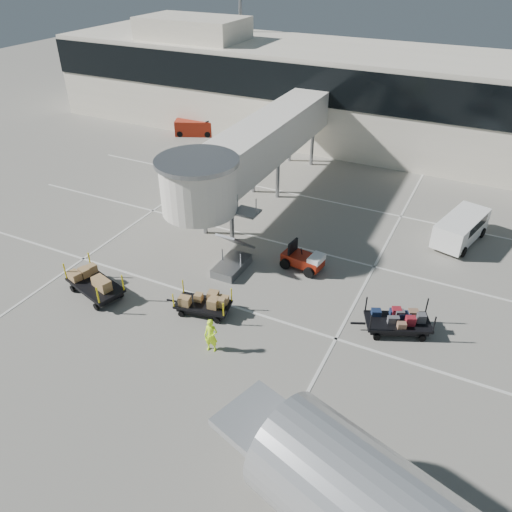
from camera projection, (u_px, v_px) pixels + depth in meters
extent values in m
plane|color=gray|center=(208.00, 327.00, 24.91)|extent=(140.00, 140.00, 0.00)
cube|color=silver|center=(228.00, 305.00, 26.41)|extent=(40.00, 0.15, 0.02)
cube|color=silver|center=(281.00, 243.00, 31.68)|extent=(40.00, 0.15, 0.02)
cube|color=silver|center=(320.00, 199.00, 36.95)|extent=(40.00, 0.15, 0.02)
cube|color=silver|center=(379.00, 258.00, 30.19)|extent=(0.15, 30.00, 0.02)
cube|color=silver|center=(161.00, 205.00, 36.17)|extent=(0.15, 30.00, 0.02)
cube|color=#EEE4CD|center=(376.00, 98.00, 45.34)|extent=(64.00, 12.00, 8.00)
cube|color=black|center=(360.00, 92.00, 39.70)|extent=(64.00, 0.12, 3.20)
cube|color=#EEE4CD|center=(193.00, 28.00, 47.85)|extent=(10.00, 6.00, 2.00)
cylinder|color=gray|center=(241.00, 37.00, 52.43)|extent=(0.36, 0.36, 15.00)
cube|color=white|center=(266.00, 139.00, 35.37)|extent=(3.00, 18.00, 2.80)
cylinder|color=white|center=(198.00, 188.00, 28.59)|extent=(4.40, 4.40, 3.00)
cylinder|color=gray|center=(197.00, 161.00, 27.73)|extent=(4.80, 4.80, 0.25)
cylinder|color=gray|center=(205.00, 213.00, 32.02)|extent=(0.28, 0.28, 2.90)
cylinder|color=gray|center=(232.00, 220.00, 31.27)|extent=(0.28, 0.28, 2.90)
cylinder|color=gray|center=(253.00, 174.00, 37.29)|extent=(0.28, 0.28, 2.90)
cylinder|color=gray|center=(278.00, 179.00, 36.54)|extent=(0.28, 0.28, 2.90)
cylinder|color=gray|center=(290.00, 144.00, 42.56)|extent=(0.28, 0.28, 2.90)
cylinder|color=gray|center=(312.00, 148.00, 41.81)|extent=(0.28, 0.28, 2.90)
cube|color=gray|center=(232.00, 266.00, 29.06)|extent=(1.40, 2.60, 0.50)
cube|color=gray|center=(236.00, 241.00, 28.78)|extent=(1.20, 2.60, 2.06)
cube|color=gray|center=(247.00, 212.00, 29.16)|extent=(1.40, 1.20, 0.12)
cube|color=maroon|center=(303.00, 260.00, 29.08)|extent=(2.49, 1.43, 0.59)
cube|color=white|center=(316.00, 259.00, 28.45)|extent=(0.83, 1.17, 0.35)
cube|color=black|center=(293.00, 248.00, 29.08)|extent=(0.25, 0.99, 0.89)
cylinder|color=black|center=(285.00, 264.00, 29.13)|extent=(0.66, 0.33, 0.63)
cylinder|color=black|center=(296.00, 254.00, 30.02)|extent=(0.66, 0.33, 0.63)
cylinder|color=black|center=(309.00, 272.00, 28.39)|extent=(0.66, 0.33, 0.63)
cylinder|color=black|center=(319.00, 262.00, 29.28)|extent=(0.66, 0.33, 0.63)
cube|color=black|center=(398.00, 322.00, 24.37)|extent=(3.48, 2.70, 0.12)
cube|color=black|center=(397.00, 325.00, 24.47)|extent=(3.10, 2.36, 0.26)
cube|color=black|center=(358.00, 323.00, 24.51)|extent=(0.70, 0.37, 0.08)
cylinder|color=black|center=(377.00, 337.00, 24.03)|extent=(0.38, 0.28, 0.35)
cylinder|color=black|center=(372.00, 318.00, 25.21)|extent=(0.38, 0.28, 0.35)
cylinder|color=black|center=(422.00, 338.00, 23.96)|extent=(0.38, 0.28, 0.35)
cylinder|color=black|center=(416.00, 319.00, 25.14)|extent=(0.38, 0.28, 0.35)
cylinder|color=black|center=(370.00, 323.00, 23.57)|extent=(0.07, 0.07, 0.93)
cylinder|color=black|center=(366.00, 305.00, 24.75)|extent=(0.07, 0.07, 0.93)
cylinder|color=black|center=(434.00, 325.00, 23.48)|extent=(0.07, 0.07, 0.93)
cylinder|color=black|center=(427.00, 306.00, 24.66)|extent=(0.07, 0.07, 0.93)
cube|color=maroon|center=(411.00, 322.00, 24.06)|extent=(0.67, 0.58, 0.29)
cube|color=#48484D|center=(386.00, 313.00, 24.47)|extent=(0.48, 0.43, 0.46)
cube|color=brown|center=(383.00, 315.00, 24.39)|extent=(0.58, 0.49, 0.37)
cube|color=brown|center=(389.00, 322.00, 23.99)|extent=(0.56, 0.47, 0.32)
cube|color=#13203D|center=(391.00, 323.00, 23.89)|extent=(0.48, 0.43, 0.42)
cube|color=maroon|center=(391.00, 323.00, 24.00)|extent=(0.49, 0.44, 0.27)
cube|color=#48484D|center=(386.00, 315.00, 24.40)|extent=(0.60, 0.49, 0.38)
cube|color=#13203D|center=(388.00, 311.00, 24.59)|extent=(0.61, 0.49, 0.45)
cube|color=brown|center=(416.00, 321.00, 24.09)|extent=(0.51, 0.51, 0.31)
cube|color=#13203D|center=(403.00, 311.00, 24.65)|extent=(0.66, 0.57, 0.37)
cube|color=black|center=(203.00, 304.00, 25.62)|extent=(3.00, 1.88, 0.11)
cube|color=black|center=(203.00, 307.00, 25.71)|extent=(2.68, 1.62, 0.23)
cube|color=black|center=(172.00, 301.00, 26.09)|extent=(0.65, 0.19, 0.07)
cylinder|color=black|center=(181.00, 314.00, 25.53)|extent=(0.33, 0.19, 0.32)
cylinder|color=black|center=(191.00, 299.00, 26.54)|extent=(0.33, 0.19, 0.32)
cylinder|color=black|center=(217.00, 321.00, 25.07)|extent=(0.33, 0.19, 0.32)
cylinder|color=black|center=(225.00, 306.00, 26.09)|extent=(0.33, 0.19, 0.32)
cylinder|color=yellow|center=(173.00, 301.00, 25.19)|extent=(0.07, 0.07, 0.84)
cylinder|color=yellow|center=(183.00, 287.00, 26.21)|extent=(0.07, 0.07, 0.84)
cylinder|color=yellow|center=(223.00, 310.00, 24.57)|extent=(0.07, 0.07, 0.84)
cylinder|color=yellow|center=(231.00, 295.00, 25.59)|extent=(0.07, 0.07, 0.84)
cube|color=#AA8152|center=(194.00, 300.00, 25.54)|extent=(0.50, 0.46, 0.39)
cube|color=#AA8152|center=(223.00, 301.00, 25.39)|extent=(0.48, 0.42, 0.45)
cube|color=#AA8152|center=(192.00, 297.00, 25.60)|extent=(0.60, 0.57, 0.51)
cube|color=#AA8152|center=(191.00, 303.00, 25.22)|extent=(0.55, 0.45, 0.47)
cube|color=#AA8152|center=(185.00, 297.00, 25.67)|extent=(0.59, 0.51, 0.46)
cube|color=#AA8152|center=(189.00, 296.00, 25.78)|extent=(0.50, 0.47, 0.45)
cube|color=#AA8152|center=(207.00, 301.00, 25.37)|extent=(0.46, 0.52, 0.48)
cube|color=black|center=(95.00, 285.00, 26.88)|extent=(3.68, 2.54, 0.13)
cube|color=black|center=(96.00, 288.00, 26.99)|extent=(3.29, 2.21, 0.28)
cube|color=black|center=(76.00, 273.00, 28.14)|extent=(0.77, 0.30, 0.09)
cylinder|color=black|center=(73.00, 288.00, 27.31)|extent=(0.41, 0.26, 0.38)
cylinder|color=black|center=(97.00, 277.00, 28.24)|extent=(0.41, 0.26, 0.38)
cylinder|color=black|center=(96.00, 307.00, 25.97)|extent=(0.41, 0.26, 0.38)
cylinder|color=black|center=(121.00, 294.00, 26.91)|extent=(0.41, 0.26, 0.38)
cylinder|color=yellow|center=(65.00, 272.00, 27.06)|extent=(0.08, 0.08, 1.00)
cylinder|color=yellow|center=(90.00, 260.00, 27.99)|extent=(0.08, 0.08, 1.00)
cylinder|color=yellow|center=(98.00, 296.00, 25.22)|extent=(0.08, 0.08, 1.00)
cylinder|color=yellow|center=(123.00, 283.00, 26.16)|extent=(0.08, 0.08, 1.00)
cube|color=#AA8152|center=(89.00, 279.00, 26.78)|extent=(0.62, 0.55, 0.48)
cube|color=#AA8152|center=(78.00, 279.00, 26.80)|extent=(0.80, 0.68, 0.50)
cube|color=#AA8152|center=(85.00, 274.00, 27.13)|extent=(0.77, 0.59, 0.52)
cube|color=#AA8152|center=(76.00, 275.00, 27.05)|extent=(0.58, 0.60, 0.52)
cube|color=#AA8152|center=(82.00, 278.00, 26.76)|extent=(0.57, 0.59, 0.60)
imported|color=#C3FF1A|center=(211.00, 336.00, 23.07)|extent=(0.72, 0.56, 1.76)
cube|color=white|center=(461.00, 228.00, 31.33)|extent=(3.01, 4.95, 1.49)
cube|color=white|center=(473.00, 220.00, 32.79)|extent=(1.86, 0.97, 0.87)
cube|color=black|center=(464.00, 221.00, 31.24)|extent=(2.58, 3.28, 0.60)
cylinder|color=black|center=(434.00, 241.00, 31.24)|extent=(0.39, 0.69, 0.65)
cylinder|color=black|center=(463.00, 252.00, 30.22)|extent=(0.39, 0.69, 0.65)
cylinder|color=black|center=(455.00, 224.00, 33.18)|extent=(0.39, 0.69, 0.65)
cylinder|color=black|center=(482.00, 233.00, 32.16)|extent=(0.39, 0.69, 0.65)
cube|color=maroon|center=(195.00, 128.00, 48.55)|extent=(3.96, 2.88, 1.44)
cube|color=black|center=(211.00, 119.00, 47.99)|extent=(1.38, 1.60, 0.51)
cylinder|color=black|center=(180.00, 134.00, 48.27)|extent=(0.62, 0.45, 0.58)
cylinder|color=black|center=(182.00, 129.00, 49.40)|extent=(0.62, 0.45, 0.58)
cylinder|color=black|center=(208.00, 134.00, 48.16)|extent=(0.62, 0.45, 0.58)
cylinder|color=black|center=(209.00, 130.00, 49.29)|extent=(0.62, 0.45, 0.58)
cube|color=silver|center=(336.00, 482.00, 14.98)|extent=(9.13, 5.06, 0.31)
cylinder|color=silver|center=(300.00, 479.00, 16.44)|extent=(3.14, 2.74, 2.02)
cube|color=silver|center=(301.00, 465.00, 16.02)|extent=(0.74, 0.43, 0.97)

